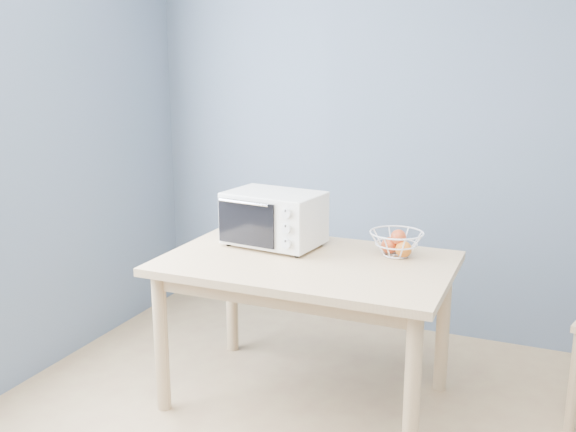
% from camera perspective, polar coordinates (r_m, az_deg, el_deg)
% --- Properties ---
extents(room, '(4.01, 4.51, 2.61)m').
position_cam_1_polar(room, '(1.81, 4.06, 0.86)').
color(room, tan).
rests_on(room, ground).
extents(dining_table, '(1.40, 0.90, 0.75)m').
position_cam_1_polar(dining_table, '(3.19, 1.67, -5.62)').
color(dining_table, tan).
rests_on(dining_table, ground).
extents(toaster_oven, '(0.52, 0.40, 0.29)m').
position_cam_1_polar(toaster_oven, '(3.37, -1.55, -0.11)').
color(toaster_oven, silver).
rests_on(toaster_oven, dining_table).
extents(fruit_basket, '(0.33, 0.33, 0.14)m').
position_cam_1_polar(fruit_basket, '(3.24, 9.68, -2.34)').
color(fruit_basket, silver).
rests_on(fruit_basket, dining_table).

